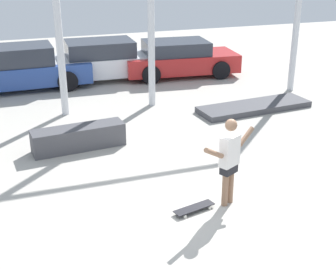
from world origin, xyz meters
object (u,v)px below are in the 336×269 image
object	(u,v)px
skateboard	(194,208)
parked_car_blue	(19,69)
skateboarder	(229,158)
parked_car_white	(104,60)
parked_car_red	(179,59)
grind_box	(79,138)
manual_pad	(254,107)

from	to	relation	value
skateboard	parked_car_blue	distance (m)	9.43
skateboarder	parked_car_blue	world-z (taller)	skateboarder
skateboarder	skateboard	size ratio (longest dim) A/B	2.02
parked_car_white	parked_car_red	distance (m)	2.72
parked_car_white	parked_car_red	world-z (taller)	parked_car_white
parked_car_red	parked_car_blue	bearing A→B (deg)	-175.96
skateboarder	skateboard	xyz separation A→B (m)	(-0.68, -0.05, -0.87)
skateboarder	parked_car_white	size ratio (longest dim) A/B	0.39
grind_box	parked_car_white	distance (m)	6.18
manual_pad	parked_car_white	bearing A→B (deg)	125.87
grind_box	parked_car_red	size ratio (longest dim) A/B	0.51
parked_car_blue	parked_car_red	bearing A→B (deg)	-2.35
manual_pad	parked_car_red	world-z (taller)	parked_car_red
manual_pad	parked_car_red	distance (m)	4.43
skateboard	skateboarder	bearing A→B (deg)	-9.39
parked_car_blue	parked_car_red	xyz separation A→B (m)	(5.57, -0.08, -0.06)
parked_car_blue	parked_car_white	xyz separation A→B (m)	(2.88, 0.32, -0.02)
manual_pad	parked_car_white	xyz separation A→B (m)	(-3.42, 4.73, 0.59)
grind_box	parked_car_blue	xyz separation A→B (m)	(-1.04, 5.57, 0.42)
parked_car_white	skateboarder	bearing A→B (deg)	-86.48
parked_car_white	skateboard	bearing A→B (deg)	-90.63
skateboard	parked_car_red	xyz separation A→B (m)	(3.02, 8.97, 0.56)
skateboard	parked_car_red	size ratio (longest dim) A/B	0.19
parked_car_blue	skateboard	bearing A→B (deg)	-75.81
skateboarder	grind_box	world-z (taller)	skateboarder
skateboarder	parked_car_red	xyz separation A→B (m)	(2.35, 8.92, -0.31)
parked_car_blue	parked_car_red	size ratio (longest dim) A/B	1.06
grind_box	parked_car_blue	bearing A→B (deg)	100.57
parked_car_blue	parked_car_white	size ratio (longest dim) A/B	1.06
skateboard	parked_car_white	size ratio (longest dim) A/B	0.19
skateboard	grind_box	world-z (taller)	grind_box
skateboarder	parked_car_blue	bearing A→B (deg)	81.61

